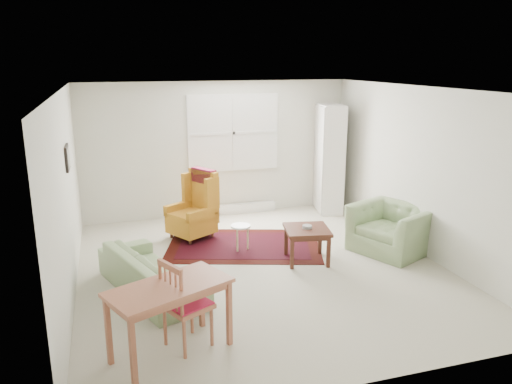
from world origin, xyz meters
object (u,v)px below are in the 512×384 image
object	(u,v)px
wingback_chair	(191,205)
desk	(171,320)
cabinet	(329,159)
armchair	(392,225)
stool	(241,237)
desk_chair	(187,303)
coffee_table	(307,244)
sofa	(151,264)

from	to	relation	value
wingback_chair	desk	size ratio (longest dim) A/B	0.96
cabinet	desk	size ratio (longest dim) A/B	1.74
cabinet	desk	world-z (taller)	cabinet
armchair	stool	distance (m)	2.32
armchair	desk	bearing A→B (deg)	-87.58
armchair	desk_chair	world-z (taller)	desk_chair
armchair	wingback_chair	world-z (taller)	wingback_chair
coffee_table	desk_chair	bearing A→B (deg)	-139.72
sofa	desk_chair	size ratio (longest dim) A/B	1.92
armchair	wingback_chair	bearing A→B (deg)	-142.19
sofa	stool	bearing A→B (deg)	-74.16
armchair	cabinet	bearing A→B (deg)	155.68
stool	desk_chair	size ratio (longest dim) A/B	0.43
sofa	cabinet	size ratio (longest dim) A/B	0.90
armchair	coffee_table	size ratio (longest dim) A/B	1.75
stool	cabinet	xyz separation A→B (m)	(2.20, 1.56, 0.83)
stool	cabinet	bearing A→B (deg)	35.41
sofa	desk_chair	world-z (taller)	desk_chair
sofa	desk_chair	xyz separation A→B (m)	(0.24, -1.38, 0.11)
armchair	wingback_chair	size ratio (longest dim) A/B	0.97
cabinet	desk_chair	size ratio (longest dim) A/B	2.14
coffee_table	desk_chair	xyz separation A→B (m)	(-2.03, -1.72, 0.23)
coffee_table	cabinet	world-z (taller)	cabinet
desk	sofa	bearing A→B (deg)	91.90
wingback_chair	desk	distance (m)	3.41
sofa	coffee_table	size ratio (longest dim) A/B	2.95
armchair	desk_chair	size ratio (longest dim) A/B	1.14
wingback_chair	cabinet	bearing A→B (deg)	75.04
sofa	wingback_chair	world-z (taller)	wingback_chair
armchair	desk	xyz separation A→B (m)	(-3.61, -1.82, -0.05)
coffee_table	wingback_chair	bearing A→B (deg)	134.07
sofa	desk	world-z (taller)	desk
coffee_table	stool	distance (m)	1.07
coffee_table	desk	xyz separation A→B (m)	(-2.22, -1.83, 0.12)
wingback_chair	cabinet	distance (m)	2.97
sofa	armchair	size ratio (longest dim) A/B	1.69
cabinet	desk_chair	distance (m)	5.28
wingback_chair	desk_chair	bearing A→B (deg)	-40.90
desk	armchair	bearing A→B (deg)	26.74
cabinet	stool	bearing A→B (deg)	-133.63
desk	coffee_table	bearing A→B (deg)	39.52
wingback_chair	desk_chair	xyz separation A→B (m)	(-0.59, -3.21, -0.09)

